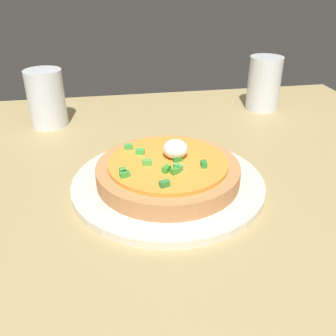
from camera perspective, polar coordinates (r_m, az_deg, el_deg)
name	(u,v)px	position (r cm, az deg, el deg)	size (l,w,h in cm)	color
dining_table	(178,165)	(64.05, 1.54, 0.47)	(96.39, 74.45, 2.08)	tan
plate	(168,183)	(55.70, 0.00, -2.33)	(28.54, 28.54, 1.18)	silver
pizza	(168,170)	(54.62, 0.02, -0.36)	(21.08, 21.08, 5.88)	#C1834D
cup_near	(264,86)	(87.83, 14.46, 12.14)	(7.24, 7.24, 11.73)	silver
cup_far	(47,100)	(79.63, -18.13, 9.95)	(7.37, 7.37, 11.35)	silver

